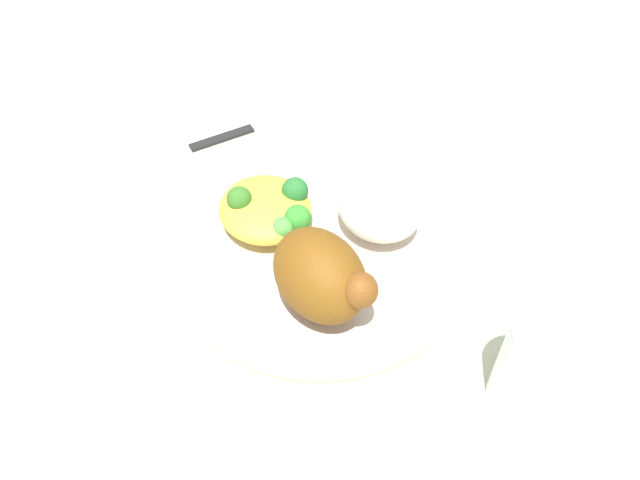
# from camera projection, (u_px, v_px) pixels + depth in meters

# --- Properties ---
(ground_plane) EXTENTS (2.00, 2.00, 0.00)m
(ground_plane) POSITION_uv_depth(u_px,v_px,m) (320.00, 261.00, 0.62)
(ground_plane) COLOR #BFBE97
(plate) EXTENTS (0.29, 0.29, 0.02)m
(plate) POSITION_uv_depth(u_px,v_px,m) (320.00, 254.00, 0.61)
(plate) COLOR beige
(plate) RESTS_ON ground_plane
(roasted_chicken) EXTENTS (0.10, 0.07, 0.08)m
(roasted_chicken) POSITION_uv_depth(u_px,v_px,m) (322.00, 276.00, 0.53)
(roasted_chicken) COLOR brown
(roasted_chicken) RESTS_ON plate
(rice_pile) EXTENTS (0.09, 0.08, 0.05)m
(rice_pile) POSITION_uv_depth(u_px,v_px,m) (379.00, 208.00, 0.61)
(rice_pile) COLOR white
(rice_pile) RESTS_ON plate
(mac_cheese_with_broccoli) EXTENTS (0.10, 0.09, 0.04)m
(mac_cheese_with_broccoli) POSITION_uv_depth(u_px,v_px,m) (268.00, 209.00, 0.62)
(mac_cheese_with_broccoli) COLOR gold
(mac_cheese_with_broccoli) RESTS_ON plate
(fork) EXTENTS (0.03, 0.14, 0.01)m
(fork) POSITION_uv_depth(u_px,v_px,m) (263.00, 148.00, 0.73)
(fork) COLOR silver
(fork) RESTS_ON ground_plane
(knife) EXTENTS (0.03, 0.19, 0.01)m
(knife) POSITION_uv_depth(u_px,v_px,m) (251.00, 128.00, 0.76)
(knife) COLOR black
(knife) RESTS_ON ground_plane
(water_glass) EXTENTS (0.06, 0.06, 0.10)m
(water_glass) POSITION_uv_depth(u_px,v_px,m) (534.00, 367.00, 0.48)
(water_glass) COLOR silver
(water_glass) RESTS_ON ground_plane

